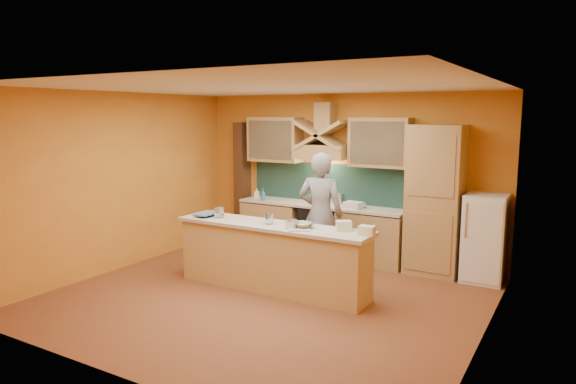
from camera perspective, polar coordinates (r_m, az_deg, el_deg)
The scene contains 36 objects.
floor at distance 7.10m, azimuth -2.34°, elevation -11.58°, with size 5.50×5.00×0.01m, color brown.
ceiling at distance 6.67m, azimuth -2.49°, elevation 11.61°, with size 5.50×5.00×0.01m, color white.
wall_back at distance 8.93m, azimuth 6.27°, elevation 1.82°, with size 5.50×0.02×2.80m, color orange.
wall_front at distance 4.87m, azimuth -18.53°, elevation -4.32°, with size 5.50×0.02×2.80m, color orange.
wall_left at distance 8.54m, azimuth -18.16°, elevation 1.12°, with size 0.02×5.00×2.80m, color orange.
wall_right at distance 5.77m, azimuth 21.28°, elevation -2.49°, with size 0.02×5.00×2.80m, color orange.
base_cabinet_left at distance 9.41m, azimuth -1.56°, elevation -3.78°, with size 1.10×0.60×0.86m, color tan.
base_cabinet_right at distance 8.59m, azimuth 9.32°, elevation -5.11°, with size 1.10×0.60×0.86m, color tan.
counter_top at distance 8.86m, azimuth 3.66°, elevation -1.47°, with size 3.00×0.62×0.04m, color beige.
stove at distance 8.95m, azimuth 3.63°, elevation -4.31°, with size 0.60×0.58×0.90m, color black.
backsplash at distance 9.06m, azimuth 4.49°, elevation 0.98°, with size 3.00×0.03×0.70m, color #17342F.
range_hood at distance 8.79m, azimuth 3.86°, elevation 4.49°, with size 0.92×0.50×0.24m, color tan.
hood_chimney at distance 8.86m, azimuth 4.19°, elevation 8.27°, with size 0.30×0.30×0.50m, color tan.
upper_cabinet_left at distance 9.33m, azimuth -1.45°, elevation 5.85°, with size 1.00×0.35×0.80m, color tan.
upper_cabinet_right at distance 8.46m, azimuth 10.21°, elevation 5.43°, with size 1.00×0.35×0.80m, color tan.
pantry_column at distance 8.15m, azimuth 16.02°, elevation -0.90°, with size 0.80×0.60×2.30m, color tan.
fridge at distance 8.10m, azimuth 21.03°, elevation -4.81°, with size 0.58×0.60×1.30m, color white.
trim_column_left at distance 9.84m, azimuth -5.08°, elevation 1.00°, with size 0.20×0.30×2.30m, color #472816.
island_body at distance 7.25m, azimuth -1.75°, elevation -7.48°, with size 2.80×0.55×0.88m, color tan.
island_top at distance 7.14m, azimuth -1.77°, elevation -3.77°, with size 2.90×0.62×0.05m, color beige.
person at distance 7.79m, azimuth 3.63°, elevation -2.52°, with size 0.69×0.45×1.90m, color gray.
pot_large at distance 8.86m, azimuth 3.11°, elevation -0.92°, with size 0.24×0.24×0.17m, color #B5B4BB.
pot_small at distance 8.94m, azimuth 4.99°, elevation -0.96°, with size 0.21×0.21×0.13m, color silver.
soap_bottle_a at distance 9.50m, azimuth -3.48°, elevation -0.11°, with size 0.08×0.08×0.18m, color silver.
soap_bottle_b at distance 9.18m, azimuth -2.79°, elevation -0.29°, with size 0.09×0.09×0.22m, color teal.
bowl_back at distance 8.56m, azimuth 7.96°, elevation -1.54°, with size 0.21×0.21×0.07m, color silver.
dish_rack at distance 8.52m, azimuth 7.29°, elevation -1.45°, with size 0.29×0.23×0.10m, color silver.
book_lower at distance 7.95m, azimuth -9.38°, elevation -2.31°, with size 0.23×0.31×0.03m, color #B74741.
book_upper at distance 7.83m, azimuth -9.73°, elevation -2.33°, with size 0.25×0.34×0.03m, color #3F648B.
jar_large at distance 7.63m, azimuth -7.66°, elevation -2.27°, with size 0.14×0.14×0.15m, color white.
jar_small at distance 7.12m, azimuth -2.14°, elevation -2.96°, with size 0.12×0.12×0.15m, color silver.
kitchen_scale at distance 6.83m, azimuth 0.43°, elevation -3.65°, with size 0.13×0.13×0.11m, color silver.
mixing_bowl at distance 6.88m, azimuth 1.63°, elevation -3.72°, with size 0.29×0.29×0.07m, color silver.
cloth at distance 6.76m, azimuth 1.32°, elevation -4.18°, with size 0.27×0.20×0.02m, color beige.
grocery_bag_a at distance 6.78m, azimuth 6.21°, elevation -3.73°, with size 0.19×0.15×0.12m, color beige.
grocery_bag_b at distance 6.55m, azimuth 8.76°, elevation -4.25°, with size 0.19×0.15×0.12m, color beige.
Camera 1 is at (3.60, -5.61, 2.45)m, focal length 32.00 mm.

